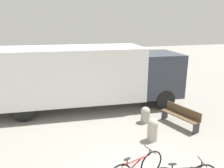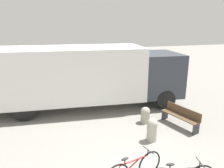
{
  "view_description": "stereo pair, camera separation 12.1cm",
  "coord_description": "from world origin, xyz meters",
  "px_view_note": "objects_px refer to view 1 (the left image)",
  "views": [
    {
      "loc": [
        -2.27,
        -4.17,
        4.08
      ],
      "look_at": [
        0.28,
        4.21,
        1.58
      ],
      "focal_mm": 35.0,
      "sensor_mm": 36.0,
      "label": 1
    },
    {
      "loc": [
        -2.15,
        -4.2,
        4.08
      ],
      "look_at": [
        0.28,
        4.21,
        1.58
      ],
      "focal_mm": 35.0,
      "sensor_mm": 36.0,
      "label": 2
    }
  ],
  "objects_px": {
    "delivery_truck": "(86,74)",
    "park_bench": "(181,115)",
    "bollard_far_bench": "(145,114)",
    "bollard_near_bench": "(153,129)"
  },
  "relations": [
    {
      "from": "delivery_truck",
      "to": "park_bench",
      "type": "relative_size",
      "value": 5.38
    },
    {
      "from": "bollard_far_bench",
      "to": "delivery_truck",
      "type": "bearing_deg",
      "value": 128.4
    },
    {
      "from": "delivery_truck",
      "to": "bollard_near_bench",
      "type": "distance_m",
      "value": 4.43
    },
    {
      "from": "bollard_near_bench",
      "to": "bollard_far_bench",
      "type": "xyz_separation_m",
      "value": [
        0.39,
        1.4,
        -0.1
      ]
    },
    {
      "from": "bollard_near_bench",
      "to": "park_bench",
      "type": "bearing_deg",
      "value": 23.62
    },
    {
      "from": "bollard_near_bench",
      "to": "bollard_far_bench",
      "type": "bearing_deg",
      "value": 74.51
    },
    {
      "from": "bollard_far_bench",
      "to": "bollard_near_bench",
      "type": "bearing_deg",
      "value": -105.49
    },
    {
      "from": "bollard_near_bench",
      "to": "bollard_far_bench",
      "type": "relative_size",
      "value": 1.23
    },
    {
      "from": "delivery_truck",
      "to": "bollard_near_bench",
      "type": "relative_size",
      "value": 11.09
    },
    {
      "from": "park_bench",
      "to": "bollard_far_bench",
      "type": "distance_m",
      "value": 1.42
    }
  ]
}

